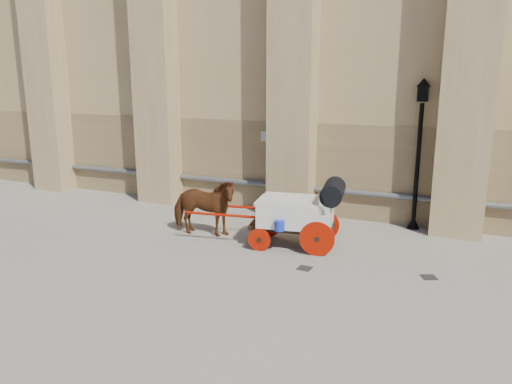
% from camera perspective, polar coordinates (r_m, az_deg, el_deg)
% --- Properties ---
extents(ground, '(90.00, 90.00, 0.00)m').
position_cam_1_polar(ground, '(12.77, 2.83, -7.31)').
color(ground, gray).
rests_on(ground, ground).
extents(horse, '(2.10, 1.17, 1.68)m').
position_cam_1_polar(horse, '(14.16, -6.05, -1.71)').
color(horse, brown).
rests_on(horse, ground).
extents(carriage, '(4.30, 1.76, 1.83)m').
position_cam_1_polar(carriage, '(13.21, 5.20, -2.14)').
color(carriage, black).
rests_on(carriage, ground).
extents(street_lamp, '(0.41, 0.41, 4.39)m').
position_cam_1_polar(street_lamp, '(15.19, 18.10, 4.54)').
color(street_lamp, black).
rests_on(street_lamp, ground).
extents(drain_grate_near, '(0.34, 0.34, 0.01)m').
position_cam_1_polar(drain_grate_near, '(12.03, 5.57, -8.66)').
color(drain_grate_near, black).
rests_on(drain_grate_near, ground).
extents(drain_grate_far, '(0.42, 0.42, 0.01)m').
position_cam_1_polar(drain_grate_far, '(12.13, 19.15, -9.17)').
color(drain_grate_far, black).
rests_on(drain_grate_far, ground).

